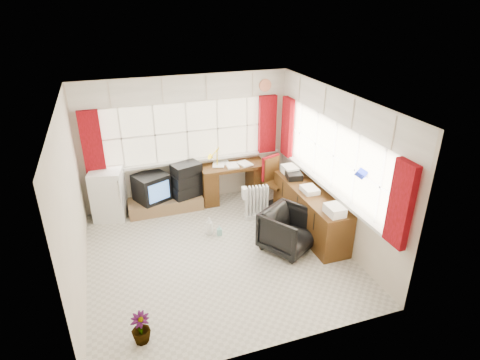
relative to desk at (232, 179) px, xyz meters
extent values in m
plane|color=beige|center=(-0.83, -1.80, -0.42)|extent=(4.00, 4.00, 0.00)
plane|color=beige|center=(-0.83, 0.20, 0.83)|extent=(4.00, 0.00, 4.00)
plane|color=beige|center=(-0.83, -3.80, 0.83)|extent=(4.00, 0.00, 4.00)
plane|color=beige|center=(-2.83, -1.80, 0.83)|extent=(0.00, 4.00, 4.00)
plane|color=beige|center=(1.17, -1.80, 0.83)|extent=(0.00, 4.00, 4.00)
plane|color=white|center=(-0.83, -1.80, 2.08)|extent=(4.00, 4.00, 0.00)
plane|color=beige|center=(-0.83, 0.18, 1.03)|extent=(3.60, 0.00, 3.60)
cube|color=white|center=(-0.83, 0.14, 0.45)|extent=(3.70, 0.12, 0.05)
cube|color=white|center=(-2.03, 0.17, 1.03)|extent=(0.03, 0.02, 1.10)
cube|color=white|center=(-1.43, 0.17, 1.03)|extent=(0.03, 0.02, 1.10)
cube|color=white|center=(-0.83, 0.17, 1.03)|extent=(0.03, 0.02, 1.10)
cube|color=white|center=(-0.23, 0.17, 1.03)|extent=(0.03, 0.02, 1.10)
cube|color=white|center=(0.37, 0.17, 1.03)|extent=(0.03, 0.02, 1.10)
plane|color=beige|center=(1.15, -1.80, 1.03)|extent=(0.00, 3.60, 3.60)
cube|color=white|center=(1.11, -1.80, 0.45)|extent=(0.12, 3.70, 0.05)
cube|color=white|center=(1.14, -3.00, 1.03)|extent=(0.02, 0.03, 1.10)
cube|color=white|center=(1.14, -2.40, 1.03)|extent=(0.02, 0.03, 1.10)
cube|color=white|center=(1.14, -1.80, 1.03)|extent=(0.02, 0.03, 1.10)
cube|color=white|center=(1.14, -1.20, 1.03)|extent=(0.02, 0.03, 1.10)
cube|color=white|center=(1.14, -0.60, 1.03)|extent=(0.02, 0.03, 1.10)
cube|color=maroon|center=(-2.53, 0.10, 1.04)|extent=(0.35, 0.10, 1.15)
cube|color=maroon|center=(0.77, 0.10, 1.04)|extent=(0.35, 0.10, 1.15)
cube|color=maroon|center=(1.07, -0.20, 1.04)|extent=(0.10, 0.35, 1.15)
cube|color=maroon|center=(1.07, -3.50, 1.04)|extent=(0.10, 0.35, 1.15)
cube|color=white|center=(-0.83, 0.16, 1.83)|extent=(3.95, 0.08, 0.48)
cube|color=white|center=(1.13, -1.80, 1.83)|extent=(0.08, 3.95, 0.48)
cube|color=#513213|center=(0.00, 0.00, 0.31)|extent=(1.31, 0.65, 0.06)
cube|color=#513213|center=(-0.50, 0.00, -0.07)|extent=(0.30, 0.58, 0.69)
cube|color=#513213|center=(0.50, 0.00, -0.07)|extent=(0.30, 0.58, 0.69)
cube|color=white|center=(0.00, 0.00, 0.35)|extent=(0.22, 0.30, 0.02)
cube|color=white|center=(0.00, 0.00, 0.35)|extent=(0.22, 0.30, 0.02)
cube|color=white|center=(0.00, 0.00, 0.35)|extent=(0.22, 0.30, 0.02)
cube|color=white|center=(0.00, 0.00, 0.36)|extent=(0.22, 0.30, 0.02)
cylinder|color=yellow|center=(-0.31, -0.03, 0.35)|extent=(0.09, 0.09, 0.02)
cylinder|color=yellow|center=(-0.31, -0.03, 0.52)|extent=(0.02, 0.02, 0.35)
cone|color=yellow|center=(-0.31, -0.03, 0.66)|extent=(0.16, 0.15, 0.14)
cube|color=black|center=(0.71, -0.63, -0.40)|extent=(0.54, 0.54, 0.04)
cylinder|color=silver|center=(0.71, -0.63, -0.17)|extent=(0.06, 0.06, 0.48)
cube|color=#513213|center=(0.71, -0.63, 0.07)|extent=(0.52, 0.51, 0.06)
cube|color=#513213|center=(0.64, -0.44, 0.33)|extent=(0.36, 0.18, 0.46)
cube|color=maroon|center=(0.64, -0.44, 0.35)|extent=(0.40, 0.20, 0.48)
imported|color=black|center=(0.30, -2.01, -0.07)|extent=(1.04, 1.04, 0.70)
cube|color=white|center=(0.18, -0.92, -0.37)|extent=(0.45, 0.22, 0.09)
cube|color=white|center=(-0.02, -0.90, -0.05)|extent=(0.04, 0.13, 0.56)
cube|color=white|center=(0.05, -0.90, -0.05)|extent=(0.04, 0.13, 0.56)
cube|color=white|center=(0.11, -0.91, -0.05)|extent=(0.04, 0.13, 0.56)
cube|color=white|center=(0.18, -0.92, -0.05)|extent=(0.04, 0.13, 0.56)
cube|color=white|center=(0.24, -0.92, -0.05)|extent=(0.04, 0.13, 0.56)
cube|color=white|center=(0.31, -0.93, -0.05)|extent=(0.04, 0.13, 0.56)
cube|color=white|center=(0.37, -0.94, -0.05)|extent=(0.04, 0.13, 0.56)
cube|color=#513213|center=(0.90, -1.60, -0.04)|extent=(0.50, 2.00, 0.75)
cube|color=white|center=(0.87, -2.40, 0.38)|extent=(0.24, 0.32, 0.10)
cube|color=white|center=(0.87, -1.60, 0.38)|extent=(0.24, 0.32, 0.10)
cube|color=white|center=(0.87, -0.80, 0.38)|extent=(0.24, 0.32, 0.10)
cube|color=black|center=(0.86, -1.00, 0.39)|extent=(0.33, 0.39, 0.11)
cube|color=olive|center=(-1.38, -0.08, -0.29)|extent=(1.40, 0.50, 0.25)
cube|color=black|center=(-1.61, -0.04, 0.09)|extent=(0.73, 0.70, 0.51)
cube|color=#4A7ED1|center=(-1.50, -0.28, 0.09)|extent=(0.40, 0.20, 0.35)
cube|color=black|center=(-0.93, -0.06, -0.05)|extent=(0.71, 0.57, 0.23)
cube|color=black|center=(-0.93, -0.06, 0.17)|extent=(0.66, 0.53, 0.22)
cube|color=black|center=(-0.93, -0.06, 0.38)|extent=(0.60, 0.49, 0.21)
cube|color=white|center=(-2.38, 0.00, 0.06)|extent=(0.67, 0.67, 0.95)
cube|color=silver|center=(-2.19, -0.33, 0.20)|extent=(0.03, 0.03, 0.50)
imported|color=white|center=(-0.80, -1.18, -0.25)|extent=(0.14, 0.14, 0.33)
imported|color=#93DCD2|center=(-0.64, -1.26, -0.33)|extent=(0.09, 0.09, 0.18)
imported|color=black|center=(-2.18, -3.22, -0.21)|extent=(0.26, 0.26, 0.41)
camera|label=1|loc=(-2.21, -6.97, 3.42)|focal=30.00mm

